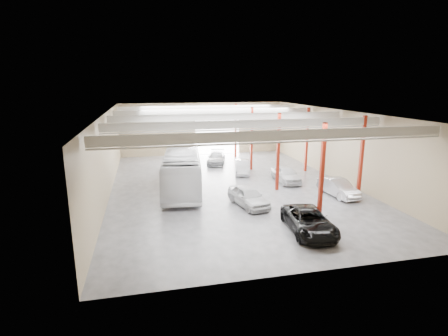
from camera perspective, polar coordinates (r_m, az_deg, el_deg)
name	(u,v)px	position (r m, az deg, el deg)	size (l,w,h in m)	color
depot_shell	(232,133)	(32.60, 1.27, 5.68)	(22.12, 32.12, 7.06)	#434348
coach_bus	(182,168)	(32.61, -6.83, 0.04)	(3.15, 13.46, 3.75)	silver
black_sedan	(309,221)	(23.59, 13.69, -8.44)	(2.54, 5.51, 1.53)	black
car_row_a	(248,196)	(27.76, 4.01, -4.64)	(1.86, 4.63, 1.58)	silver
car_row_b	(242,167)	(37.76, 2.96, 0.18)	(1.51, 4.34, 1.43)	silver
car_row_c	(216,158)	(42.28, -1.28, 1.65)	(2.00, 4.93, 1.43)	slate
car_right_near	(338,188)	(31.73, 18.16, -3.06)	(1.56, 4.48, 1.47)	#B7B7BC
car_right_far	(286,174)	(34.99, 10.06, -0.98)	(1.85, 4.59, 1.56)	silver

